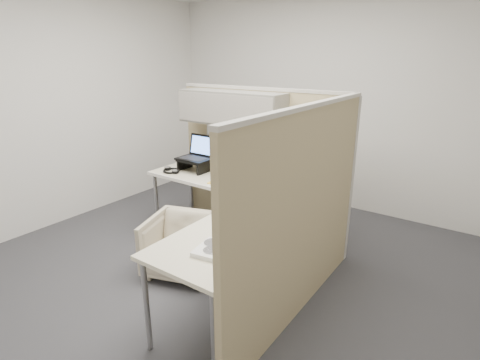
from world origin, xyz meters
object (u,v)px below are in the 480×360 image
Objects in this scene: office_chair at (181,243)px; keyboard at (254,191)px; desk at (234,201)px; monitor_left at (267,155)px.

keyboard reaches higher than office_chair.
office_chair is (-0.37, -0.33, -0.39)m from desk.
monitor_left reaches higher than keyboard.
monitor_left is at bearing 48.02° from office_chair.
office_chair is 0.83m from keyboard.
keyboard reaches higher than desk.
monitor_left is (0.00, 0.54, 0.32)m from desk.
keyboard is at bearing 69.82° from desk.
office_chair is 1.29× the size of monitor_left.
monitor_left is at bearing 89.49° from desk.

